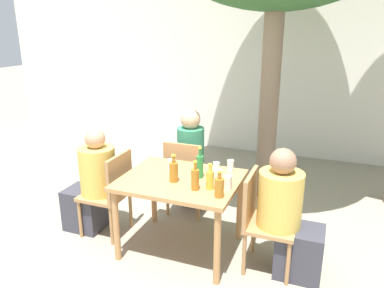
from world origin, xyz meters
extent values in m
plane|color=gray|center=(0.00, 0.00, 0.00)|extent=(30.00, 30.00, 0.00)
cube|color=white|center=(0.00, 3.29, 1.40)|extent=(10.00, 0.08, 2.80)
cylinder|color=#7A6651|center=(0.53, 1.54, 1.21)|extent=(0.23, 0.23, 2.42)
cube|color=#B27F4C|center=(0.00, 0.00, 0.74)|extent=(1.10, 0.89, 0.04)
cylinder|color=#B27F4C|center=(-0.49, -0.39, 0.36)|extent=(0.06, 0.06, 0.72)
cylinder|color=#B27F4C|center=(0.49, -0.39, 0.36)|extent=(0.06, 0.06, 0.72)
cylinder|color=#B27F4C|center=(-0.49, 0.39, 0.36)|extent=(0.06, 0.06, 0.72)
cylinder|color=#B27F4C|center=(0.49, 0.39, 0.36)|extent=(0.06, 0.06, 0.72)
cube|color=#A87A4C|center=(-0.87, 0.00, 0.44)|extent=(0.44, 0.44, 0.04)
cube|color=#A87A4C|center=(-0.67, 0.00, 0.68)|extent=(0.04, 0.44, 0.45)
cylinder|color=#A87A4C|center=(-1.06, 0.19, 0.21)|extent=(0.04, 0.04, 0.42)
cylinder|color=#A87A4C|center=(-1.06, -0.19, 0.21)|extent=(0.04, 0.04, 0.42)
cylinder|color=#A87A4C|center=(-0.68, 0.19, 0.21)|extent=(0.04, 0.04, 0.42)
cylinder|color=#A87A4C|center=(-0.68, -0.19, 0.21)|extent=(0.04, 0.04, 0.42)
cube|color=#A87A4C|center=(0.87, 0.00, 0.44)|extent=(0.44, 0.44, 0.04)
cube|color=#A87A4C|center=(0.67, 0.00, 0.68)|extent=(0.04, 0.44, 0.45)
cylinder|color=#A87A4C|center=(1.06, -0.19, 0.21)|extent=(0.04, 0.04, 0.42)
cylinder|color=#A87A4C|center=(1.06, 0.19, 0.21)|extent=(0.04, 0.04, 0.42)
cylinder|color=#A87A4C|center=(0.68, -0.19, 0.21)|extent=(0.04, 0.04, 0.42)
cylinder|color=#A87A4C|center=(0.68, 0.19, 0.21)|extent=(0.04, 0.04, 0.42)
cube|color=#A87A4C|center=(-0.22, 0.77, 0.44)|extent=(0.44, 0.44, 0.04)
cube|color=#A87A4C|center=(-0.22, 0.57, 0.68)|extent=(0.44, 0.04, 0.45)
cylinder|color=#A87A4C|center=(-0.03, 0.96, 0.21)|extent=(0.04, 0.04, 0.42)
cylinder|color=#A87A4C|center=(-0.41, 0.96, 0.21)|extent=(0.04, 0.04, 0.42)
cylinder|color=#A87A4C|center=(-0.03, 0.58, 0.21)|extent=(0.04, 0.04, 0.42)
cylinder|color=#A87A4C|center=(-0.41, 0.58, 0.21)|extent=(0.04, 0.04, 0.42)
cube|color=#383842|center=(-1.13, 0.00, 0.23)|extent=(0.40, 0.34, 0.45)
cylinder|color=gold|center=(-0.93, 0.00, 0.70)|extent=(0.37, 0.37, 0.50)
sphere|color=tan|center=(-0.93, 0.00, 1.05)|extent=(0.21, 0.21, 0.21)
cube|color=#383842|center=(1.13, 0.00, 0.23)|extent=(0.40, 0.35, 0.45)
cylinder|color=gold|center=(0.93, 0.00, 0.70)|extent=(0.38, 0.38, 0.50)
sphere|color=#936B51|center=(0.93, 0.00, 1.05)|extent=(0.23, 0.23, 0.23)
cube|color=#383842|center=(-0.22, 1.03, 0.23)|extent=(0.28, 0.40, 0.45)
cylinder|color=#337F5B|center=(-0.22, 0.83, 0.74)|extent=(0.32, 0.32, 0.56)
sphere|color=tan|center=(-0.22, 0.83, 1.12)|extent=(0.23, 0.23, 0.23)
cylinder|color=#9E661E|center=(0.22, -0.19, 0.85)|extent=(0.07, 0.07, 0.19)
cylinder|color=#9E661E|center=(0.22, -0.19, 0.98)|extent=(0.03, 0.03, 0.07)
cylinder|color=gold|center=(0.22, -0.19, 1.02)|extent=(0.03, 0.03, 0.01)
cylinder|color=gold|center=(0.33, -0.13, 0.84)|extent=(0.07, 0.07, 0.17)
cylinder|color=gold|center=(0.33, -0.13, 0.96)|extent=(0.03, 0.03, 0.06)
cylinder|color=gold|center=(0.33, -0.13, 0.99)|extent=(0.03, 0.03, 0.01)
cylinder|color=#9E661E|center=(-0.03, -0.09, 0.85)|extent=(0.08, 0.08, 0.18)
cylinder|color=#9E661E|center=(-0.03, -0.09, 0.97)|extent=(0.03, 0.03, 0.06)
cylinder|color=gold|center=(-0.03, -0.09, 1.01)|extent=(0.04, 0.04, 0.01)
cylinder|color=#287A38|center=(0.16, 0.09, 0.86)|extent=(0.07, 0.07, 0.21)
cylinder|color=#287A38|center=(0.16, 0.09, 1.01)|extent=(0.03, 0.03, 0.07)
cylinder|color=gold|center=(0.16, 0.09, 1.05)|extent=(0.03, 0.03, 0.01)
cylinder|color=#9E661E|center=(0.46, -0.25, 0.84)|extent=(0.08, 0.08, 0.16)
cylinder|color=#9E661E|center=(0.46, -0.25, 0.95)|extent=(0.03, 0.03, 0.06)
cylinder|color=gold|center=(0.46, -0.25, 0.99)|extent=(0.04, 0.04, 0.01)
cylinder|color=white|center=(-0.16, 0.15, 0.82)|extent=(0.08, 0.08, 0.12)
cylinder|color=white|center=(0.27, 0.25, 0.81)|extent=(0.06, 0.06, 0.11)
cylinder|color=silver|center=(0.48, -0.07, 0.82)|extent=(0.07, 0.07, 0.13)
cylinder|color=silver|center=(0.35, 0.03, 0.82)|extent=(0.08, 0.08, 0.12)
cylinder|color=silver|center=(0.39, 0.33, 0.82)|extent=(0.07, 0.07, 0.12)
camera|label=1|loc=(1.27, -3.01, 2.14)|focal=35.00mm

